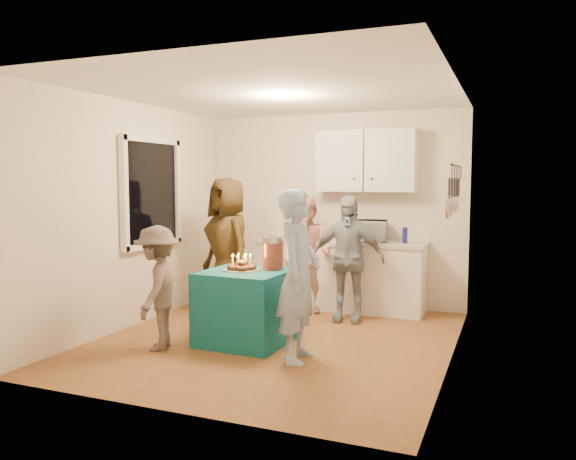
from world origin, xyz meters
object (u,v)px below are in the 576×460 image
at_px(punch_jar, 273,253).
at_px(woman_back_left, 228,247).
at_px(counter, 340,276).
at_px(woman_back_right, 347,258).
at_px(microwave, 367,231).
at_px(man_birthday, 299,275).
at_px(child_near_left, 158,288).
at_px(party_table, 246,307).
at_px(woman_back_center, 306,254).

relative_size(punch_jar, woman_back_left, 0.20).
distance_m(counter, woman_back_right, 0.74).
relative_size(counter, microwave, 4.38).
bearing_deg(microwave, woman_back_left, -158.58).
bearing_deg(counter, woman_back_right, -66.02).
bearing_deg(counter, microwave, 0.00).
distance_m(man_birthday, child_near_left, 1.46).
bearing_deg(woman_back_right, party_table, -124.61).
distance_m(microwave, woman_back_left, 1.81).
xyz_separation_m(counter, woman_back_right, (0.27, -0.61, 0.33)).
height_order(party_table, woman_back_center, woman_back_center).
relative_size(woman_back_center, woman_back_right, 0.99).
bearing_deg(microwave, woman_back_center, -161.70).
relative_size(microwave, woman_back_right, 0.33).
height_order(microwave, woman_back_center, woman_back_center).
bearing_deg(punch_jar, woman_back_left, 140.32).
bearing_deg(woman_back_right, man_birthday, -95.51).
relative_size(woman_back_right, child_near_left, 1.22).
xyz_separation_m(counter, child_near_left, (-1.18, -2.42, 0.19)).
bearing_deg(counter, child_near_left, -115.93).
bearing_deg(party_table, woman_back_left, 126.84).
height_order(punch_jar, woman_back_left, woman_back_left).
bearing_deg(microwave, woman_back_right, -107.40).
xyz_separation_m(punch_jar, man_birthday, (0.49, -0.52, -0.12)).
bearing_deg(party_table, woman_back_right, 60.56).
distance_m(party_table, woman_back_center, 1.58).
bearing_deg(woman_back_center, microwave, 40.36).
distance_m(party_table, child_near_left, 0.93).
relative_size(woman_back_left, child_near_left, 1.39).
relative_size(party_table, woman_back_right, 0.56).
bearing_deg(counter, woman_back_left, -142.90).
distance_m(punch_jar, child_near_left, 1.23).
bearing_deg(counter, man_birthday, -83.33).
bearing_deg(woman_back_right, child_near_left, -133.72).
height_order(man_birthday, woman_back_left, woman_back_left).
bearing_deg(woman_back_center, woman_back_right, -8.43).
xyz_separation_m(microwave, man_birthday, (-0.10, -2.22, -0.24)).
xyz_separation_m(counter, party_table, (-0.45, -1.89, -0.05)).
relative_size(party_table, woman_back_center, 0.56).
distance_m(punch_jar, woman_back_left, 1.25).
bearing_deg(woman_back_left, woman_back_right, 44.76).
distance_m(counter, child_near_left, 2.70).
distance_m(woman_back_left, woman_back_center, 1.01).
distance_m(woman_back_left, woman_back_right, 1.50).
height_order(woman_back_center, child_near_left, woman_back_center).
bearing_deg(woman_back_left, man_birthday, -8.98).
bearing_deg(child_near_left, counter, 135.04).
bearing_deg(punch_jar, child_near_left, -142.69).
xyz_separation_m(microwave, punch_jar, (-0.59, -1.70, -0.12)).
relative_size(counter, woman_back_left, 1.27).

